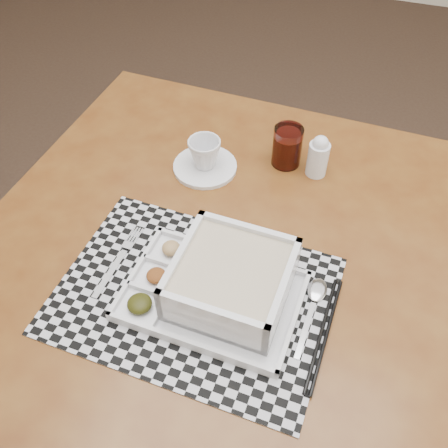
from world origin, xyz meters
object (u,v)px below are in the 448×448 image
(dining_table, at_px, (226,270))
(juice_glass, at_px, (287,148))
(serving_tray, at_px, (226,284))
(cup, at_px, (205,153))
(creamer_bottle, at_px, (318,156))

(dining_table, height_order, juice_glass, juice_glass)
(serving_tray, bearing_deg, cup, 116.02)
(juice_glass, bearing_deg, cup, -155.39)
(serving_tray, xyz_separation_m, juice_glass, (0.02, 0.41, 0.00))
(serving_tray, bearing_deg, juice_glass, 87.79)
(juice_glass, bearing_deg, creamer_bottle, -10.04)
(cup, relative_size, juice_glass, 0.78)
(cup, height_order, creamer_bottle, creamer_bottle)
(cup, distance_m, creamer_bottle, 0.26)
(dining_table, height_order, creamer_bottle, creamer_bottle)
(dining_table, bearing_deg, cup, 120.07)
(cup, height_order, juice_glass, juice_glass)
(dining_table, relative_size, cup, 14.00)
(dining_table, bearing_deg, creamer_bottle, 65.29)
(dining_table, relative_size, juice_glass, 10.87)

